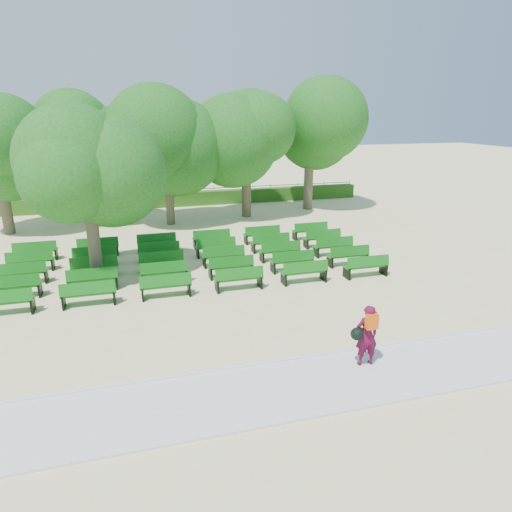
{
  "coord_description": "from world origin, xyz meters",
  "views": [
    {
      "loc": [
        -2.65,
        -15.69,
        6.01
      ],
      "look_at": [
        1.54,
        -1.0,
        1.1
      ],
      "focal_mm": 32.0,
      "sensor_mm": 36.0,
      "label": 1
    }
  ],
  "objects": [
    {
      "name": "ground",
      "position": [
        0.0,
        0.0,
        0.0
      ],
      "size": [
        120.0,
        120.0,
        0.0
      ],
      "primitive_type": "plane",
      "color": "beige"
    },
    {
      "name": "paving",
      "position": [
        0.0,
        -7.4,
        0.03
      ],
      "size": [
        30.0,
        2.2,
        0.06
      ],
      "primitive_type": "cube",
      "color": "silver",
      "rests_on": "ground"
    },
    {
      "name": "curb",
      "position": [
        0.0,
        -6.25,
        0.05
      ],
      "size": [
        30.0,
        0.12,
        0.1
      ],
      "primitive_type": "cube",
      "color": "silver",
      "rests_on": "ground"
    },
    {
      "name": "hedge",
      "position": [
        0.0,
        14.0,
        0.45
      ],
      "size": [
        26.0,
        0.7,
        0.9
      ],
      "primitive_type": "cube",
      "color": "#2A5E18",
      "rests_on": "ground"
    },
    {
      "name": "fence",
      "position": [
        0.0,
        14.4,
        0.0
      ],
      "size": [
        26.0,
        0.1,
        1.02
      ],
      "primitive_type": null,
      "color": "black",
      "rests_on": "ground"
    },
    {
      "name": "tree_line",
      "position": [
        0.0,
        10.0,
        0.0
      ],
      "size": [
        21.8,
        6.8,
        7.04
      ],
      "primitive_type": null,
      "color": "#1E5F1A",
      "rests_on": "ground"
    },
    {
      "name": "bench_array",
      "position": [
        -0.39,
        1.49,
        0.09
      ],
      "size": [
        1.73,
        0.65,
        1.07
      ],
      "rotation": [
        0.0,
        0.0,
        -0.07
      ],
      "color": "#116614",
      "rests_on": "ground"
    },
    {
      "name": "tree_among",
      "position": [
        -3.91,
        0.65,
        3.81
      ],
      "size": [
        3.8,
        3.8,
        5.54
      ],
      "color": "brown",
      "rests_on": "ground"
    },
    {
      "name": "person",
      "position": [
        2.58,
        -6.97,
        0.87
      ],
      "size": [
        0.74,
        0.45,
        1.56
      ],
      "rotation": [
        0.0,
        0.0,
        3.09
      ],
      "color": "#4F0B26",
      "rests_on": "ground"
    }
  ]
}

